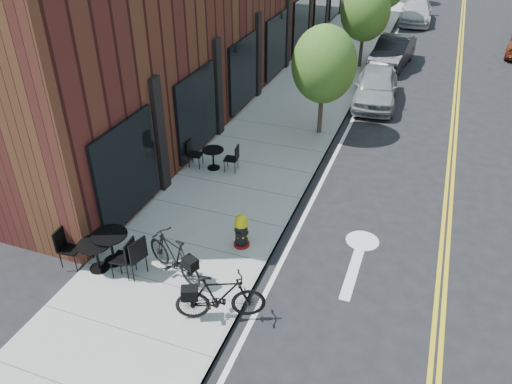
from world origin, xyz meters
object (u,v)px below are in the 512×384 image
at_px(parked_car_b, 393,52).
at_px(parked_car_c, 416,12).
at_px(bistro_set_a, 96,252).
at_px(bicycle_left, 174,256).
at_px(parked_car_a, 376,87).
at_px(fire_hydrant, 241,231).
at_px(bistro_set_b, 111,244).
at_px(bistro_set_c, 213,156).
at_px(bicycle_right, 220,297).

bearing_deg(parked_car_b, parked_car_c, 94.38).
distance_m(bistro_set_a, parked_car_c, 27.96).
relative_size(bicycle_left, parked_car_c, 0.39).
bearing_deg(parked_car_a, fire_hydrant, -103.00).
relative_size(bistro_set_b, parked_car_a, 0.48).
distance_m(bistro_set_b, parked_car_b, 18.16).
xyz_separation_m(bistro_set_b, bistro_set_c, (0.35, 4.98, -0.10)).
bearing_deg(parked_car_b, fire_hydrant, -89.64).
xyz_separation_m(fire_hydrant, parked_car_b, (1.59, 16.02, 0.14)).
bearing_deg(bistro_set_b, parked_car_a, 86.88).
distance_m(bistro_set_b, parked_car_c, 27.59).
xyz_separation_m(bistro_set_a, parked_car_b, (4.40, 18.01, 0.09)).
relative_size(bistro_set_c, parked_car_a, 0.39).
bearing_deg(parked_car_a, parked_car_c, 84.28).
bearing_deg(bistro_set_b, bicycle_left, 19.23).
height_order(fire_hydrant, parked_car_b, parked_car_b).
xyz_separation_m(bistro_set_a, parked_car_c, (4.68, 27.57, 0.07)).
bearing_deg(parked_car_c, bicycle_right, -95.23).
bearing_deg(bicycle_right, parked_car_c, -26.42).
height_order(bistro_set_a, parked_car_b, parked_car_b).
bearing_deg(bistro_set_b, fire_hydrant, 47.54).
xyz_separation_m(bicycle_left, parked_car_c, (2.90, 27.12, 0.01)).
bearing_deg(bicycle_left, bistro_set_b, -62.64).
bearing_deg(bicycle_right, parked_car_b, -27.02).
bearing_deg(bicycle_left, bistro_set_c, -141.92).
height_order(bicycle_left, parked_car_b, parked_car_b).
bearing_deg(bistro_set_b, parked_car_c, 96.18).
xyz_separation_m(fire_hydrant, bistro_set_a, (-2.81, -1.99, 0.05)).
relative_size(bistro_set_a, parked_car_c, 0.39).
height_order(bicycle_left, bistro_set_a, bicycle_left).
xyz_separation_m(parked_car_a, parked_car_b, (0.00, 5.17, -0.01)).
bearing_deg(fire_hydrant, bicycle_left, -115.83).
bearing_deg(bistro_set_a, bistro_set_c, 79.13).
bearing_deg(bicycle_left, parked_car_a, -168.27).
bearing_deg(bistro_set_c, parked_car_b, 66.62).
bearing_deg(bicycle_left, parked_car_c, -162.41).
height_order(fire_hydrant, bistro_set_b, bistro_set_b).
bearing_deg(bistro_set_b, parked_car_b, 92.12).
xyz_separation_m(parked_car_a, parked_car_c, (0.28, 14.73, -0.03)).
height_order(bistro_set_a, parked_car_a, parked_car_a).
bearing_deg(bistro_set_a, fire_hydrant, 30.08).
height_order(bistro_set_b, bistro_set_c, bistro_set_b).
distance_m(bicycle_right, bistro_set_c, 6.36).
distance_m(bicycle_left, parked_car_c, 27.28).
xyz_separation_m(fire_hydrant, bistro_set_c, (-2.28, 3.34, -0.01)).
height_order(bistro_set_a, bistro_set_c, bistro_set_a).
distance_m(bicycle_left, bistro_set_b, 1.60).
height_order(bicycle_right, parked_car_c, parked_car_c).
distance_m(bicycle_right, parked_car_c, 28.00).
bearing_deg(fire_hydrant, bistro_set_a, -136.65).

